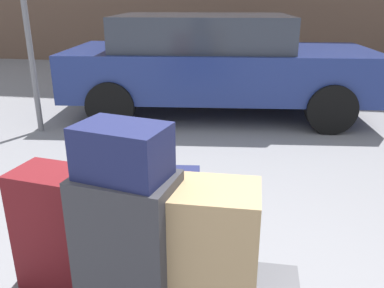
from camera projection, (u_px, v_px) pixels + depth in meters
The scene contains 7 objects.
suitcase_charcoal_center at pixel (129, 259), 1.58m from camera, with size 0.37×0.25×0.72m, color #2D2D33.
suitcase_tan_stacked_top at pixel (212, 266), 1.57m from camera, with size 0.35×0.27×0.68m, color #9E7F56.
suitcase_maroon_front_right at pixel (65, 230), 1.89m from camera, with size 0.43×0.25×0.59m, color maroon.
suitcase_navy_front_left at pixel (155, 229), 1.93m from camera, with size 0.42×0.25×0.56m, color #191E47.
duffel_bag_navy_topmost_pile at pixel (122, 151), 1.42m from camera, with size 0.32×0.21×0.19m, color #191E47.
parked_car at pixel (215, 62), 5.82m from camera, with size 4.47×2.28×1.42m.
no_parking_sign at pixel (25, 14), 4.77m from camera, with size 0.49×0.16×2.36m.
Camera 1 is at (0.43, -1.41, 1.67)m, focal length 37.52 mm.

